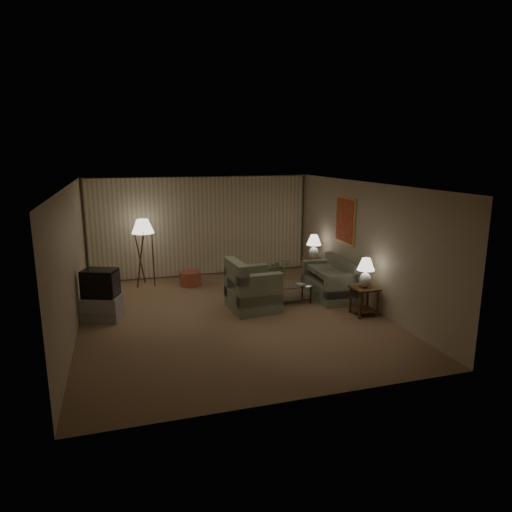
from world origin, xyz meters
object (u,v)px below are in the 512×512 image
Objects in this scene: ottoman at (190,279)px; tv_cabinet at (102,308)px; vase at (279,282)px; armchair at (253,290)px; floor_lamp at (144,251)px; side_table_near at (364,296)px; table_lamp_far at (314,245)px; coffee_table at (286,290)px; side_table_far at (313,267)px; crt_tv at (100,283)px; table_lamp_near at (366,270)px; sofa at (329,282)px.

tv_cabinet is at bearing -136.85° from ottoman.
vase is at bearing -48.95° from ottoman.
floor_lamp is at bearing 35.52° from armchair.
table_lamp_far reaches higher than side_table_near.
coffee_table is at bearing 20.96° from tv_cabinet.
floor_lamp is (-4.21, 3.52, 0.48)m from side_table_near.
tv_cabinet is at bearing -165.54° from table_lamp_far.
coffee_table is (0.84, 0.25, -0.16)m from armchair.
tv_cabinet is at bearing 179.87° from coffee_table.
side_table_far is at bearing -12.31° from floor_lamp.
crt_tv reaches higher than vase.
tv_cabinet is (-5.20, -1.34, -0.73)m from table_lamp_far.
floor_lamp is 3.22× the size of ottoman.
table_lamp_near is at bearing -41.41° from vase.
ottoman is at bearing -119.71° from sofa.
ottoman is (1.09, -0.31, -0.71)m from floor_lamp.
side_table_near is 5.51m from floor_lamp.
side_table_near is 0.97× the size of table_lamp_near.
table_lamp_far is at bearing 35.55° from tv_cabinet.
table_lamp_near is 1.17× the size of ottoman.
table_lamp_far is at bearing -11.01° from ottoman.
vase is at bearing -39.08° from floor_lamp.
crt_tv is at bearing 166.39° from side_table_near.
sofa reaches higher than side_table_near.
table_lamp_near is 2.60m from table_lamp_far.
side_table_near reaches higher than tv_cabinet.
table_lamp_far is at bearing -90.00° from side_table_far.
table_lamp_far is 0.38× the size of floor_lamp.
armchair is 2.64m from side_table_far.
ottoman is at bearing 168.99° from table_lamp_far.
side_table_near is at bearing 7.48° from tv_cabinet.
floor_lamp is at bearing 140.12° from side_table_near.
sofa is at bearing 5.11° from coffee_table.
ottoman is (-3.12, 0.61, -0.81)m from table_lamp_far.
crt_tv reaches higher than coffee_table.
vase is (2.79, -2.27, -0.40)m from floor_lamp.
ottoman is (2.08, 1.95, -0.07)m from tv_cabinet.
table_lamp_far is (0.00, -0.00, 0.58)m from side_table_far.
crt_tv is at bearing 0.00° from tv_cabinet.
crt_tv is (0.00, 0.00, 0.53)m from tv_cabinet.
sofa is 1.95× the size of tv_cabinet.
crt_tv is at bearing 166.39° from table_lamp_near.
armchair is 1.82× the size of table_lamp_far.
floor_lamp is at bearing 87.47° from crt_tv.
table_lamp_near reaches higher than side_table_far.
crt_tv is (-3.93, 0.01, 0.50)m from coffee_table.
vase is (-1.42, 1.25, 0.08)m from side_table_near.
table_lamp_far is at bearing 43.60° from vase.
sofa is 2.69× the size of table_lamp_near.
table_lamp_near reaches higher than crt_tv.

